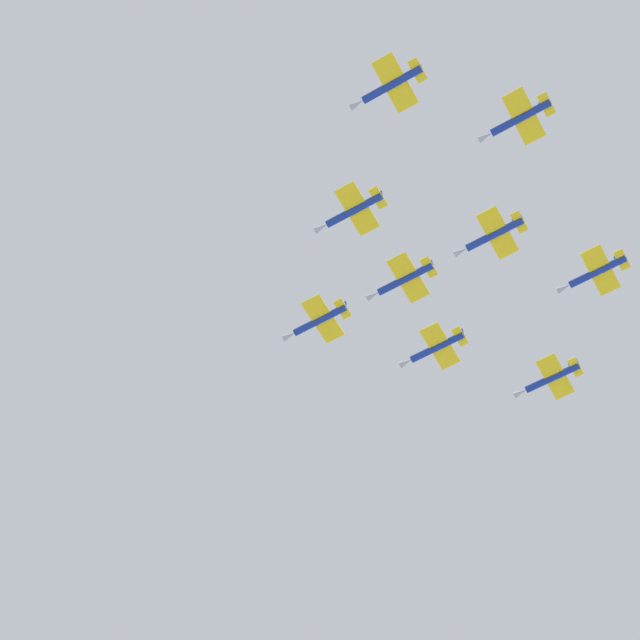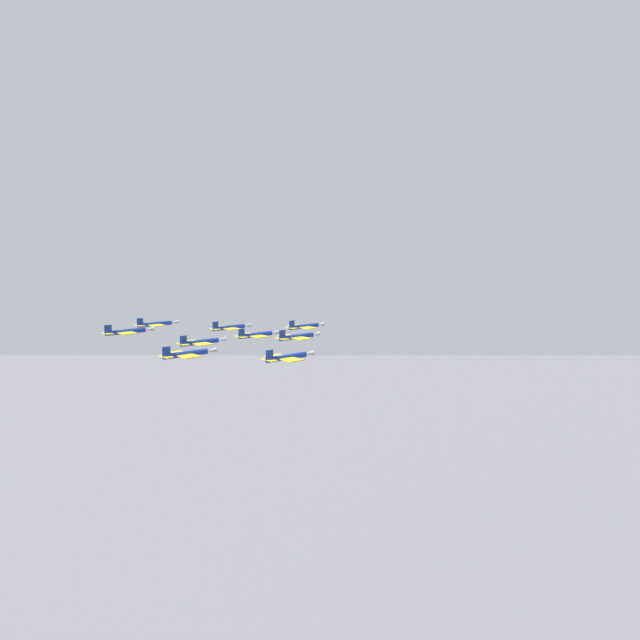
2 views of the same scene
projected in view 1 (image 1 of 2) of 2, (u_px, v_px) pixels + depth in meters
The scene contains 9 objects.
jet_lead at pixel (319, 321), 177.76m from camera, with size 12.39×9.09×2.57m.
jet_port_inner at pixel (353, 211), 167.99m from camera, with size 12.39×9.09×2.57m.
jet_starboard_inner at pixel (436, 348), 180.55m from camera, with size 12.39×9.09×2.57m.
jet_port_outer at pixel (404, 280), 173.34m from camera, with size 12.39×9.09×2.57m.
jet_starboard_outer at pixel (390, 85), 159.32m from camera, with size 12.39×9.09×2.57m.
jet_center_rear at pixel (551, 378), 182.11m from camera, with size 12.39×9.09×2.57m.
jet_port_trail at pixel (493, 235), 169.43m from camera, with size 12.39×9.09×2.57m.
jet_starboard_trail at pixel (519, 119), 162.58m from camera, with size 12.39×9.09×2.57m.
jet_tail_end at pixel (596, 272), 173.14m from camera, with size 12.39×9.09×2.57m.
Camera 1 is at (-45.12, 49.34, 2.29)m, focal length 59.52 mm.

